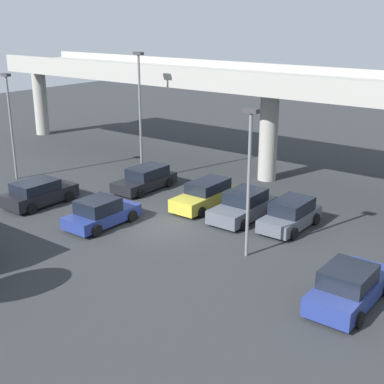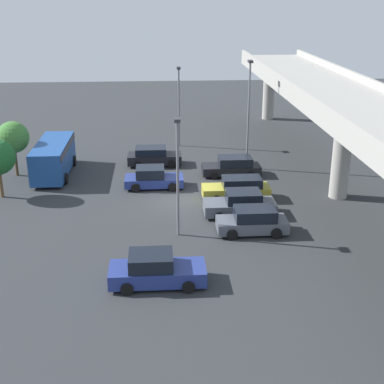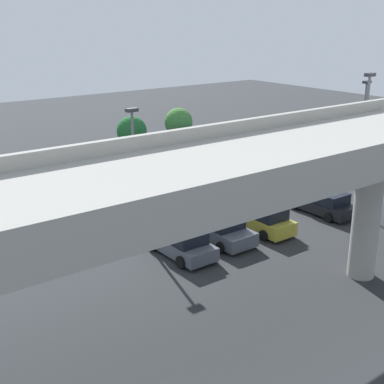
% 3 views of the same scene
% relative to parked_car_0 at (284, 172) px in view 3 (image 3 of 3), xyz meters
% --- Properties ---
extents(ground_plane, '(109.11, 109.11, 0.00)m').
position_rel_parked_car_0_xyz_m(ground_plane, '(8.54, 1.66, -0.76)').
color(ground_plane, '#2D3033').
extents(highway_overpass, '(52.22, 6.55, 7.85)m').
position_rel_parked_car_0_xyz_m(highway_overpass, '(8.54, 13.31, 5.79)').
color(highway_overpass, '#9E9B93').
rests_on(highway_overpass, ground_plane).
extents(parked_car_0, '(2.25, 4.56, 1.57)m').
position_rel_parked_car_0_xyz_m(parked_car_0, '(0.00, 0.00, 0.00)').
color(parked_car_0, black).
rests_on(parked_car_0, ground_plane).
extents(parked_car_1, '(2.17, 4.68, 1.52)m').
position_rel_parked_car_0_xyz_m(parked_car_1, '(3.13, 6.36, -0.03)').
color(parked_car_1, black).
rests_on(parked_car_1, ground_plane).
extents(parked_car_2, '(2.22, 4.40, 1.59)m').
position_rel_parked_car_0_xyz_m(parked_car_2, '(5.60, -0.06, -0.03)').
color(parked_car_2, navy).
rests_on(parked_car_2, ground_plane).
extents(parked_car_3, '(2.03, 4.79, 1.61)m').
position_rel_parked_car_0_xyz_m(parked_car_3, '(8.42, 5.99, 0.01)').
color(parked_car_3, gold).
rests_on(parked_car_3, ground_plane).
extents(parked_car_4, '(2.22, 4.72, 1.65)m').
position_rel_parked_car_0_xyz_m(parked_car_4, '(11.34, 5.75, -0.00)').
color(parked_car_4, '#515660').
rests_on(parked_car_4, ground_plane).
extents(parked_car_5, '(2.10, 4.32, 1.61)m').
position_rel_parked_car_0_xyz_m(parked_car_5, '(14.20, 6.08, 0.01)').
color(parked_car_5, '#515660').
rests_on(parked_car_5, ground_plane).
extents(parked_car_6, '(2.23, 4.88, 1.69)m').
position_rel_parked_car_0_xyz_m(parked_car_6, '(19.97, 0.11, 0.01)').
color(parked_car_6, navy).
rests_on(parked_car_6, ground_plane).
extents(shuttle_bus, '(7.55, 2.75, 2.67)m').
position_rel_parked_car_0_xyz_m(shuttle_bus, '(2.03, -8.03, 0.84)').
color(shuttle_bus, '#1E478C').
rests_on(shuttle_bus, ground_plane).
extents(lamp_post_near_aisle, '(0.70, 0.35, 7.49)m').
position_rel_parked_car_0_xyz_m(lamp_post_near_aisle, '(-5.91, 2.46, 3.67)').
color(lamp_post_near_aisle, slate).
rests_on(lamp_post_near_aisle, ground_plane).
extents(lamp_post_mid_lot, '(0.70, 0.35, 7.26)m').
position_rel_parked_car_0_xyz_m(lamp_post_mid_lot, '(14.21, 1.49, 3.55)').
color(lamp_post_mid_lot, slate).
rests_on(lamp_post_mid_lot, ground_plane).
extents(lamp_post_by_overpass, '(0.70, 0.35, 8.92)m').
position_rel_parked_car_0_xyz_m(lamp_post_by_overpass, '(1.47, 7.80, 4.41)').
color(lamp_post_by_overpass, slate).
rests_on(lamp_post_by_overpass, ground_plane).
extents(tree_front_left, '(2.52, 2.52, 4.44)m').
position_rel_parked_car_0_xyz_m(tree_front_left, '(2.05, -11.03, 2.41)').
color(tree_front_left, brown).
rests_on(tree_front_left, ground_plane).
extents(tree_front_centre, '(2.53, 2.53, 4.27)m').
position_rel_parked_car_0_xyz_m(tree_front_centre, '(6.94, -10.95, 2.24)').
color(tree_front_centre, brown).
rests_on(tree_front_centre, ground_plane).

